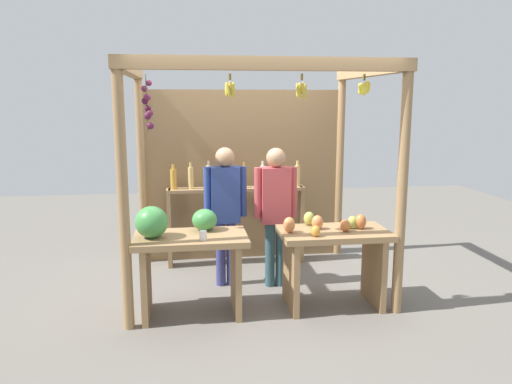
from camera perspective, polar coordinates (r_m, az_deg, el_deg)
ground_plane at (r=5.92m, az=-0.27°, el=-10.30°), size 12.00×12.00×0.00m
market_stall at (r=6.01m, az=-0.88°, el=4.25°), size 2.73×2.10×2.47m
fruit_counter_left at (r=4.96m, az=-8.16°, el=-6.32°), size 1.13×0.67×1.11m
fruit_counter_right at (r=5.19m, az=8.69°, el=-6.60°), size 1.10×0.64×0.96m
bottle_shelf_unit at (r=6.39m, az=-2.31°, el=-1.24°), size 1.75×0.22×1.35m
vendor_man at (r=5.62m, az=-3.50°, el=-1.38°), size 0.48×0.21×1.58m
vendor_woman at (r=5.59m, az=2.24°, el=-1.46°), size 0.48×0.21×1.58m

